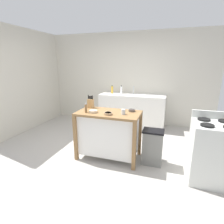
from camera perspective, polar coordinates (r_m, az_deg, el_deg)
The scene contains 16 objects.
ground_plane at distance 3.68m, azimuth -3.03°, elevation -12.83°, with size 5.82×5.82×0.00m, color #ADA8A0.
wall_back at distance 5.30m, azimuth 5.25°, elevation 10.57°, with size 4.82×0.10×2.60m, color beige.
wall_left at distance 5.24m, azimuth -25.66°, elevation 9.10°, with size 0.10×2.73×2.60m, color beige.
kitchen_island at distance 3.30m, azimuth -1.09°, elevation -6.60°, with size 1.14×0.62×0.89m.
knife_block at distance 3.51m, azimuth -6.92°, elevation 2.90°, with size 0.11×0.09×0.25m.
bowl_ceramic_wide at distance 3.24m, azimuth 6.41°, elevation 0.55°, with size 0.12×0.12×0.04m.
bowl_stoneware_deep at distance 3.16m, azimuth -6.13°, elevation 0.21°, with size 0.15×0.15×0.04m.
bowl_ceramic_small at distance 3.02m, azimuth -1.28°, elevation -0.46°, with size 0.14×0.14×0.04m.
drinking_cup at distance 3.03m, azimuth 3.67°, elevation 0.03°, with size 0.07×0.07×0.09m.
pepper_grinder at distance 3.17m, azimuth -8.43°, elevation 1.26°, with size 0.04×0.04×0.17m.
trash_bin at distance 3.25m, azimuth 12.94°, elevation -10.90°, with size 0.36×0.28×0.63m.
sink_counter at distance 5.06m, azimuth 6.44°, elevation 0.57°, with size 1.81×0.60×0.90m.
sink_faucet at distance 5.08m, azimuth 6.96°, elevation 7.06°, with size 0.02×0.02×0.22m.
bottle_dish_soap at distance 5.09m, azimuth 3.03°, elevation 7.16°, with size 0.06×0.06×0.23m.
bottle_hand_soap at distance 5.11m, azimuth 0.04°, elevation 7.21°, with size 0.06×0.06×0.23m.
stove at distance 3.09m, azimuth 29.48°, elevation -11.16°, with size 0.60×0.60×1.02m.
Camera 1 is at (1.19, -3.01, 1.73)m, focal length 28.32 mm.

